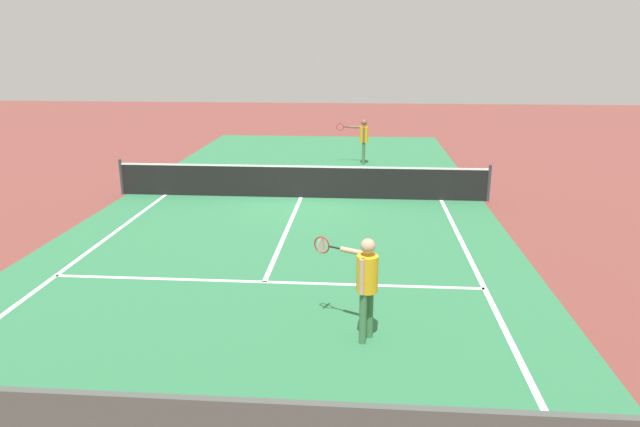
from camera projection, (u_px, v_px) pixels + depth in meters
ground_plane at (301, 197)px, 17.02m from camera, size 60.00×60.00×0.00m
court_surface_inbounds at (301, 197)px, 17.02m from camera, size 10.62×24.40×0.00m
line_sideline_left at (68, 267)px, 11.63m from camera, size 0.10×11.89×0.01m
line_sideline_right at (480, 279)px, 11.03m from camera, size 0.10×11.89×0.01m
line_service_near at (264, 282)px, 10.89m from camera, size 8.22×0.10×0.01m
line_center_service at (287, 230)px, 13.96m from camera, size 0.10×6.40×0.01m
net at (301, 181)px, 16.89m from camera, size 10.96×0.09×1.07m
player_near at (365, 278)px, 8.49m from camera, size 1.00×0.87×1.62m
player_far at (363, 136)px, 21.63m from camera, size 1.21×0.55×1.69m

